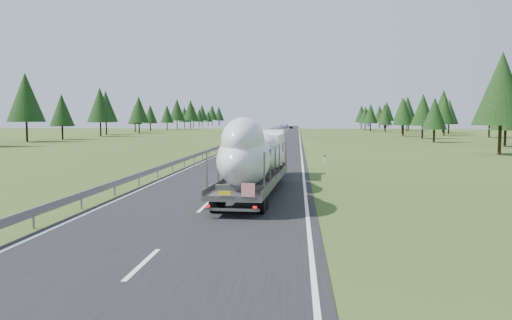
# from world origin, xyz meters

# --- Properties ---
(ground) EXTENTS (400.00, 400.00, 0.00)m
(ground) POSITION_xyz_m (0.00, 0.00, 0.00)
(ground) COLOR #304717
(ground) RESTS_ON ground
(road_surface) EXTENTS (10.00, 400.00, 0.02)m
(road_surface) POSITION_xyz_m (0.00, 100.00, 0.01)
(road_surface) COLOR black
(road_surface) RESTS_ON ground
(guardrail) EXTENTS (0.10, 400.00, 0.76)m
(guardrail) POSITION_xyz_m (-5.30, 99.94, 0.60)
(guardrail) COLOR slate
(guardrail) RESTS_ON ground
(marker_posts) EXTENTS (0.13, 350.08, 1.00)m
(marker_posts) POSITION_xyz_m (6.50, 155.00, 0.54)
(marker_posts) COLOR silver
(marker_posts) RESTS_ON ground
(highway_sign) EXTENTS (0.08, 0.90, 2.60)m
(highway_sign) POSITION_xyz_m (7.20, 80.00, 1.81)
(highway_sign) COLOR slate
(highway_sign) RESTS_ON ground
(tree_line_right) EXTENTS (28.67, 338.64, 12.64)m
(tree_line_right) POSITION_xyz_m (40.02, 127.64, 6.81)
(tree_line_right) COLOR black
(tree_line_right) RESTS_ON ground
(tree_line_left) EXTENTS (12.91, 338.90, 12.49)m
(tree_line_left) POSITION_xyz_m (-43.68, 143.38, 7.06)
(tree_line_left) COLOR black
(tree_line_left) RESTS_ON ground
(boat_truck) EXTENTS (3.15, 17.47, 4.04)m
(boat_truck) POSITION_xyz_m (1.97, 13.64, 2.03)
(boat_truck) COLOR white
(boat_truck) RESTS_ON ground
(distant_van) EXTENTS (2.79, 5.20, 1.39)m
(distant_van) POSITION_xyz_m (-2.52, 104.07, 0.69)
(distant_van) COLOR silver
(distant_van) RESTS_ON ground
(distant_car_dark) EXTENTS (1.78, 3.83, 1.27)m
(distant_car_dark) POSITION_xyz_m (1.21, 202.06, 0.63)
(distant_car_dark) COLOR black
(distant_car_dark) RESTS_ON ground
(distant_car_blue) EXTENTS (1.87, 4.81, 1.56)m
(distant_car_blue) POSITION_xyz_m (-1.78, 233.54, 0.78)
(distant_car_blue) COLOR navy
(distant_car_blue) RESTS_ON ground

